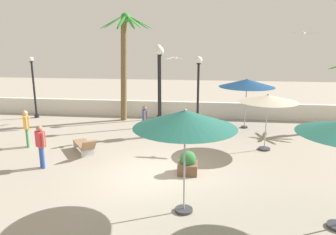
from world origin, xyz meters
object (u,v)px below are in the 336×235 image
at_px(lamp_post_2, 159,73).
at_px(guest_0, 41,142).
at_px(patio_umbrella_0, 268,99).
at_px(seagull_1, 174,58).
at_px(patio_umbrella_1, 247,83).
at_px(lamp_post_3, 34,86).
at_px(planter, 188,163).
at_px(lamp_post_1, 160,74).
at_px(guest_2, 26,125).
at_px(patio_umbrella_3, 185,120).
at_px(seagull_0, 304,33).
at_px(palm_tree_0, 124,55).
at_px(lounge_chair_0, 85,145).
at_px(guest_1, 145,119).
at_px(lamp_post_0, 198,86).

relative_size(lamp_post_2, guest_0, 2.67).
height_order(patio_umbrella_0, seagull_1, seagull_1).
relative_size(patio_umbrella_1, lamp_post_3, 0.80).
xyz_separation_m(patio_umbrella_1, planter, (-2.73, -6.61, -2.08)).
xyz_separation_m(lamp_post_1, lamp_post_2, (-0.34, 1.71, -0.15)).
relative_size(patio_umbrella_0, guest_2, 1.50).
bearing_deg(guest_0, lamp_post_1, 61.06).
relative_size(lamp_post_1, guest_0, 2.62).
bearing_deg(planter, lamp_post_3, 142.88).
xyz_separation_m(patio_umbrella_3, lamp_post_2, (-2.31, 10.72, 0.10)).
height_order(patio_umbrella_1, seagull_0, seagull_0).
xyz_separation_m(guest_0, planter, (5.49, 0.15, -0.63)).
distance_m(palm_tree_0, planter, 9.30).
xyz_separation_m(patio_umbrella_1, seagull_0, (2.09, -2.15, 2.55)).
height_order(lounge_chair_0, seagull_0, seagull_0).
relative_size(palm_tree_0, guest_1, 3.87).
distance_m(lamp_post_1, guest_1, 2.97).
distance_m(lamp_post_3, planter, 12.49).
height_order(guest_1, seagull_0, seagull_0).
bearing_deg(lamp_post_1, seagull_1, -61.60).
distance_m(patio_umbrella_3, guest_1, 7.46).
bearing_deg(guest_2, lamp_post_2, 49.43).
bearing_deg(guest_0, lamp_post_0, 44.63).
bearing_deg(lamp_post_1, patio_umbrella_1, 3.49).
distance_m(guest_0, guest_2, 2.91).
bearing_deg(guest_0, seagull_1, 46.29).
xyz_separation_m(palm_tree_0, lounge_chair_0, (-0.32, -5.98, -3.47)).
bearing_deg(lamp_post_1, lounge_chair_0, -118.41).
bearing_deg(lamp_post_3, guest_2, -64.96).
distance_m(patio_umbrella_0, lamp_post_2, 7.45).
distance_m(lamp_post_3, guest_1, 8.27).
xyz_separation_m(lamp_post_1, guest_2, (-5.44, -4.24, -1.91)).
bearing_deg(planter, lamp_post_0, 88.23).
bearing_deg(seagull_0, lamp_post_3, 168.37).
relative_size(patio_umbrella_0, planter, 2.98).
height_order(lamp_post_3, guest_1, lamp_post_3).
bearing_deg(guest_2, patio_umbrella_1, 24.17).
distance_m(palm_tree_0, seagull_1, 4.36).
bearing_deg(lamp_post_0, seagull_0, -12.01).
bearing_deg(planter, patio_umbrella_3, -88.80).
relative_size(patio_umbrella_3, guest_1, 1.85).
bearing_deg(patio_umbrella_0, lamp_post_2, 137.34).
bearing_deg(seagull_1, patio_umbrella_3, -81.94).
distance_m(lounge_chair_0, planter, 4.75).
distance_m(patio_umbrella_3, lamp_post_0, 8.14).
distance_m(lamp_post_0, seagull_1, 2.04).
bearing_deg(lamp_post_2, seagull_1, -69.60).
xyz_separation_m(lamp_post_2, guest_2, (-5.10, -5.95, -1.76)).
bearing_deg(guest_1, patio_umbrella_0, -11.62).
height_order(guest_0, planter, guest_0).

